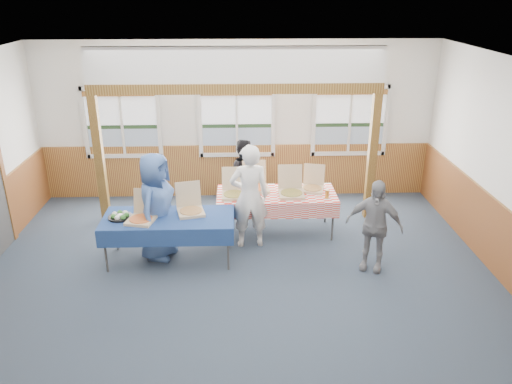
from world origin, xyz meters
TOP-DOWN VIEW (x-y plane):
  - floor at (0.00, 0.00)m, footprint 8.00×8.00m
  - ceiling at (0.00, 0.00)m, footprint 8.00×8.00m
  - wall_back at (0.00, 3.50)m, footprint 8.00×0.00m
  - wall_front at (0.00, -3.50)m, footprint 8.00×0.00m
  - wainscot_back at (0.00, 3.48)m, footprint 7.98×0.05m
  - wainscot_right at (3.98, 0.00)m, footprint 0.05×6.98m
  - window_left at (-2.30, 3.46)m, footprint 1.56×0.10m
  - window_mid at (0.00, 3.46)m, footprint 1.56×0.10m
  - window_right at (2.30, 3.46)m, footprint 1.56×0.10m
  - post_left at (-2.50, 2.30)m, footprint 0.15×0.15m
  - post_right at (2.50, 2.30)m, footprint 0.15×0.15m
  - cross_beam at (0.00, 2.30)m, footprint 5.15×0.18m
  - table_left at (-1.10, 0.78)m, footprint 2.24×1.51m
  - table_right at (0.69, 1.70)m, footprint 2.14×1.03m
  - pizza_box_a at (-1.49, 0.67)m, footprint 0.50×0.56m
  - pizza_box_b at (-0.75, 0.94)m, footprint 0.51×0.58m
  - pizza_box_c at (-0.06, 1.60)m, footprint 0.41×0.50m
  - pizza_box_d at (0.33, 1.89)m, footprint 0.48×0.56m
  - pizza_box_e at (0.94, 1.62)m, footprint 0.43×0.53m
  - pizza_box_f at (1.35, 1.84)m, footprint 0.47×0.53m
  - veggie_tray at (-1.85, 0.78)m, footprint 0.38×0.38m
  - drink_glass at (1.54, 1.45)m, footprint 0.07×0.07m
  - woman_white at (0.20, 1.22)m, footprint 0.70×0.49m
  - woman_black at (0.09, 2.80)m, footprint 0.73×0.58m
  - man_blue at (-1.29, 0.91)m, footprint 0.79×0.99m
  - person_grey at (2.09, 0.40)m, footprint 0.94×0.68m

SIDE VIEW (x-z plane):
  - floor at x=0.00m, z-range 0.00..0.00m
  - wainscot_back at x=0.00m, z-range 0.00..1.10m
  - wainscot_right at x=3.98m, z-range 0.00..1.10m
  - table_left at x=-1.10m, z-range 0.33..1.08m
  - table_right at x=0.69m, z-range 0.33..1.09m
  - woman_black at x=0.09m, z-range 0.00..1.42m
  - person_grey at x=2.09m, z-range 0.00..1.48m
  - veggie_tray at x=-1.85m, z-range 0.74..0.83m
  - pizza_box_f at x=1.35m, z-range 0.62..1.03m
  - pizza_box_a at x=-1.49m, z-range 0.61..1.04m
  - pizza_box_b at x=-0.75m, z-range 0.60..1.05m
  - pizza_box_c at x=-0.06m, z-range 0.60..1.05m
  - pizza_box_d at x=0.33m, z-range 0.59..1.06m
  - pizza_box_e at x=0.94m, z-range 0.59..1.06m
  - drink_glass at x=1.54m, z-range 0.76..0.91m
  - man_blue at x=-1.29m, z-range 0.00..1.77m
  - woman_white at x=0.20m, z-range 0.00..1.80m
  - post_left at x=-2.50m, z-range 0.00..2.40m
  - post_right at x=2.50m, z-range 0.00..2.40m
  - wall_back at x=0.00m, z-range -2.40..5.60m
  - wall_front at x=0.00m, z-range -2.40..5.60m
  - window_left at x=-2.30m, z-range 0.95..2.41m
  - window_mid at x=0.00m, z-range 0.95..2.41m
  - window_right at x=2.30m, z-range 0.95..2.41m
  - cross_beam at x=0.00m, z-range 2.40..2.58m
  - ceiling at x=0.00m, z-range 3.20..3.20m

